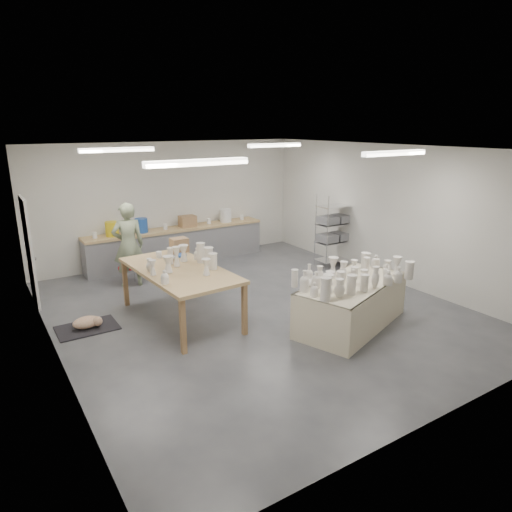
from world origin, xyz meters
TOP-DOWN VIEW (x-y plane):
  - room at (-0.11, 0.08)m, footprint 8.00×8.02m
  - back_counter at (-0.01, 3.68)m, footprint 4.60×0.60m
  - wire_shelf at (3.20, 1.40)m, footprint 0.88×0.48m
  - drying_table at (1.04, -1.48)m, footprint 2.48×1.82m
  - work_table at (-1.28, 0.45)m, footprint 1.43×2.62m
  - rug at (-2.90, 0.86)m, footprint 1.00×0.70m
  - cat at (-2.88, 0.85)m, footprint 0.52×0.40m
  - potter at (-1.56, 2.61)m, footprint 0.73×0.55m
  - red_stool at (-1.56, 2.88)m, footprint 0.50×0.50m

SIDE VIEW (x-z plane):
  - rug at x=-2.90m, z-range 0.00..0.02m
  - cat at x=-2.88m, z-range 0.02..0.22m
  - red_stool at x=-1.56m, z-range 0.14..0.50m
  - drying_table at x=1.04m, z-range -0.14..1.03m
  - back_counter at x=-0.01m, z-range -0.13..1.11m
  - potter at x=-1.56m, z-range 0.00..1.83m
  - wire_shelf at x=3.20m, z-range 0.02..1.82m
  - work_table at x=-1.28m, z-range 0.29..1.61m
  - room at x=-0.11m, z-range 0.56..3.56m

